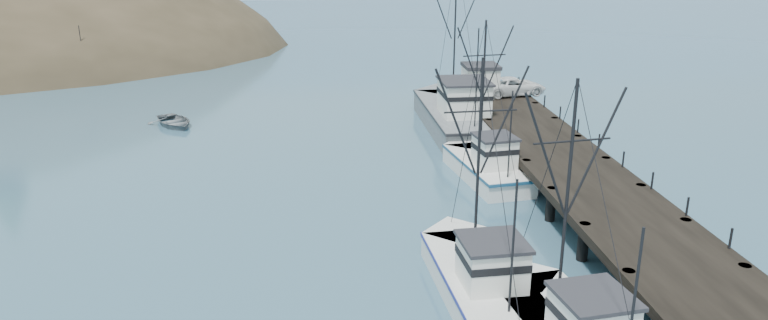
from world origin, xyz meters
The scene contains 8 objects.
pier centered at (14.00, 16.00, 1.69)m, with size 6.00×44.00×2.00m.
moored_sailboats centered at (-32.39, 58.86, 0.33)m, with size 19.16×14.52×6.35m.
trawler_mid centered at (5.55, 3.30, 0.82)m, with size 4.35×11.05×10.95m.
trawler_far centered at (9.41, 18.58, 0.82)m, with size 4.64×10.38×10.68m.
work_vessel centered at (9.85, 30.81, 1.23)m, with size 5.52×17.47×14.38m.
pier_shed centered at (12.50, 34.00, 3.42)m, with size 3.00×3.20×2.80m.
pickup_truck centered at (15.50, 34.00, 2.80)m, with size 2.66×5.76×1.60m, color silver.
motorboat centered at (-13.99, 33.78, 0.00)m, with size 3.60×5.04×1.04m, color slate.
Camera 1 is at (-1.35, -23.96, 15.57)m, focal length 32.00 mm.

